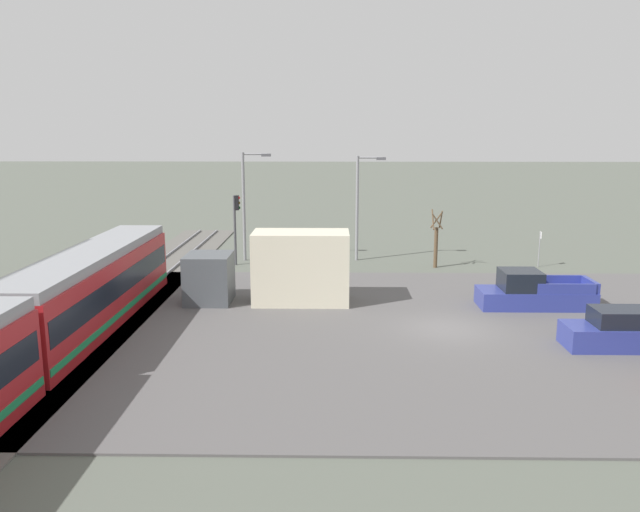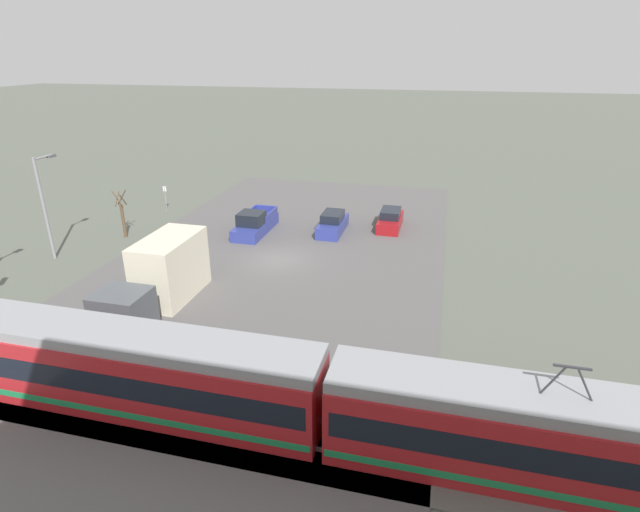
% 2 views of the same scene
% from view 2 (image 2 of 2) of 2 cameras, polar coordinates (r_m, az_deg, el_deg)
% --- Properties ---
extents(ground_plane, '(320.00, 320.00, 0.00)m').
position_cam_2_polar(ground_plane, '(34.47, -4.79, -0.54)').
color(ground_plane, '#565B51').
extents(road_surface, '(22.12, 43.81, 0.08)m').
position_cam_2_polar(road_surface, '(34.46, -4.79, -0.48)').
color(road_surface, '#565454').
rests_on(road_surface, ground).
extents(rail_bed, '(55.41, 4.40, 0.22)m').
position_cam_2_polar(rail_bed, '(22.17, -18.37, -16.07)').
color(rail_bed, '#5B5954').
rests_on(rail_bed, ground).
extents(light_rail_tram, '(30.48, 2.64, 4.48)m').
position_cam_2_polar(light_rail_tram, '(18.74, 0.69, -16.36)').
color(light_rail_tram, '#B21E23').
rests_on(light_rail_tram, ground).
extents(box_truck, '(2.53, 8.18, 3.61)m').
position_cam_2_polar(box_truck, '(29.13, -17.77, -2.35)').
color(box_truck, '#4C5156').
rests_on(box_truck, ground).
extents(pickup_truck, '(2.02, 5.52, 1.84)m').
position_cam_2_polar(pickup_truck, '(39.60, -7.46, 3.65)').
color(pickup_truck, navy).
rests_on(pickup_truck, ground).
extents(sedan_car_0, '(1.75, 4.47, 1.61)m').
position_cam_2_polar(sedan_car_0, '(39.44, 1.45, 3.71)').
color(sedan_car_0, navy).
rests_on(sedan_car_0, ground).
extents(sedan_car_1, '(1.74, 4.41, 1.52)m').
position_cam_2_polar(sedan_car_1, '(40.84, 8.04, 4.11)').
color(sedan_car_1, maroon).
rests_on(sedan_car_1, ground).
extents(street_tree, '(0.90, 0.75, 3.72)m').
position_cam_2_polar(street_tree, '(41.07, -21.62, 4.26)').
color(street_tree, brown).
rests_on(street_tree, ground).
extents(street_lamp_near_crossing, '(0.36, 1.95, 7.02)m').
position_cam_2_polar(street_lamp_near_crossing, '(38.35, -28.91, 5.60)').
color(street_lamp_near_crossing, gray).
rests_on(street_lamp_near_crossing, ground).
extents(no_parking_sign, '(0.32, 0.08, 2.30)m').
position_cam_2_polar(no_parking_sign, '(46.64, -17.26, 6.53)').
color(no_parking_sign, gray).
rests_on(no_parking_sign, ground).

